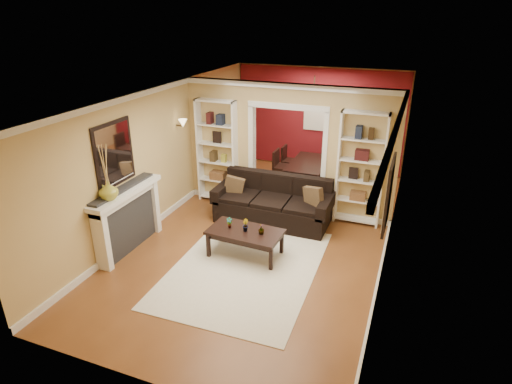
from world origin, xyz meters
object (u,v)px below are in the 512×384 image
at_px(dining_table, 310,173).
at_px(coffee_table, 245,243).
at_px(bookshelf_left, 218,152).
at_px(bookshelf_right, 361,170).
at_px(fireplace, 129,220).
at_px(sofa, 273,201).

bearing_deg(dining_table, coffee_table, 176.91).
bearing_deg(dining_table, bookshelf_left, 135.86).
bearing_deg(dining_table, bookshelf_right, -140.47).
relative_size(bookshelf_right, dining_table, 1.46).
bearing_deg(bookshelf_right, dining_table, 129.53).
height_order(coffee_table, dining_table, dining_table).
bearing_deg(coffee_table, dining_table, 90.07).
relative_size(bookshelf_right, fireplace, 1.35).
relative_size(sofa, bookshelf_left, 1.03).
height_order(coffee_table, bookshelf_right, bookshelf_right).
bearing_deg(bookshelf_right, bookshelf_left, 180.00).
bearing_deg(bookshelf_left, bookshelf_right, 0.00).
xyz_separation_m(bookshelf_left, dining_table, (1.68, 1.73, -0.87)).
xyz_separation_m(sofa, coffee_table, (-0.02, -1.42, -0.22)).
xyz_separation_m(sofa, bookshelf_left, (-1.49, 0.58, 0.69)).
relative_size(sofa, fireplace, 1.40).
relative_size(bookshelf_left, dining_table, 1.46).
distance_m(bookshelf_left, dining_table, 2.56).
distance_m(sofa, fireplace, 2.82).
relative_size(fireplace, dining_table, 1.08).
bearing_deg(coffee_table, fireplace, -162.07).
xyz_separation_m(sofa, fireplace, (-2.03, -1.95, 0.12)).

